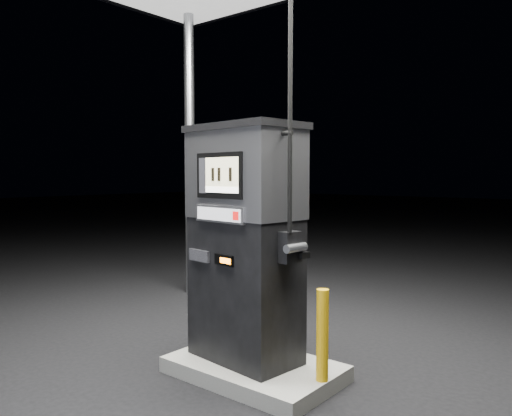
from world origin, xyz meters
The scene contains 5 objects.
ground centered at (0.00, 0.00, 0.00)m, with size 80.00×80.00×0.00m, color black.
pump_island centered at (0.00, 0.00, 0.07)m, with size 1.60×1.00×0.15m, color #60605C.
fuel_dispenser centered at (-0.12, 0.00, 1.31)m, with size 1.28×0.79×4.70m.
bollard_left centered at (-0.55, -0.13, 0.62)m, with size 0.12×0.12×0.93m, color #C9940B.
bollard_right centered at (0.74, 0.03, 0.55)m, with size 0.11×0.11×0.80m, color #C9940B.
Camera 1 is at (2.97, -3.61, 1.94)m, focal length 35.00 mm.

